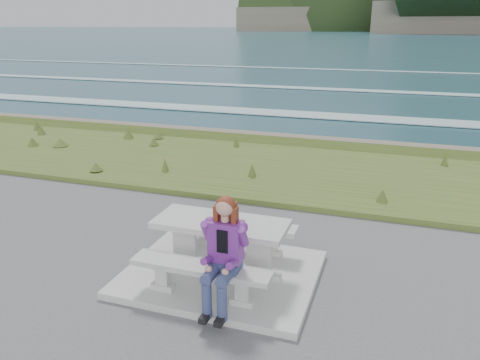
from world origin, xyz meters
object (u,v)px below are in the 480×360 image
object	(u,v)px
picnic_table	(221,232)
bench_seaward	(238,228)
seated_woman	(222,270)
bench_landward	(201,272)

from	to	relation	value
picnic_table	bench_seaward	distance (m)	0.74
picnic_table	seated_woman	bearing A→B (deg)	-68.47
picnic_table	bench_seaward	bearing A→B (deg)	90.00
picnic_table	bench_landward	xyz separation A→B (m)	(0.00, -0.70, -0.23)
bench_seaward	seated_woman	world-z (taller)	seated_woman
bench_landward	bench_seaward	bearing A→B (deg)	90.00
bench_seaward	seated_woman	bearing A→B (deg)	-77.91
picnic_table	bench_landward	world-z (taller)	picnic_table
picnic_table	bench_landward	size ratio (longest dim) A/B	1.00
picnic_table	bench_seaward	xyz separation A→B (m)	(0.00, 0.70, -0.23)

